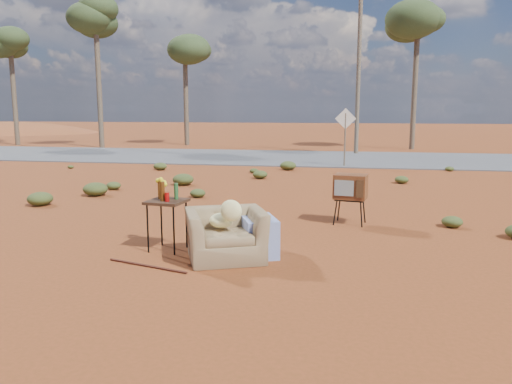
# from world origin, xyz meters

# --- Properties ---
(ground) EXTENTS (140.00, 140.00, 0.00)m
(ground) POSITION_xyz_m (0.00, 0.00, 0.00)
(ground) COLOR brown
(ground) RESTS_ON ground
(highway) EXTENTS (140.00, 7.00, 0.04)m
(highway) POSITION_xyz_m (0.00, 15.00, 0.02)
(highway) COLOR #565659
(highway) RESTS_ON ground
(armchair) EXTENTS (1.45, 1.27, 0.97)m
(armchair) POSITION_xyz_m (-0.00, -0.14, 0.46)
(armchair) COLOR olive
(armchair) RESTS_ON ground
(tv_unit) EXTENTS (0.66, 0.57, 0.95)m
(tv_unit) POSITION_xyz_m (1.69, 2.40, 0.71)
(tv_unit) COLOR black
(tv_unit) RESTS_ON ground
(side_table) EXTENTS (0.61, 0.61, 1.10)m
(side_table) POSITION_xyz_m (-1.11, 0.14, 0.81)
(side_table) COLOR #3A2215
(side_table) RESTS_ON ground
(rusty_bar) EXTENTS (1.28, 0.42, 0.04)m
(rusty_bar) POSITION_xyz_m (-1.06, -0.77, 0.02)
(rusty_bar) COLOR #531F16
(rusty_bar) RESTS_ON ground
(road_sign) EXTENTS (0.78, 0.06, 2.19)m
(road_sign) POSITION_xyz_m (1.50, 12.00, 1.50)
(road_sign) COLOR brown
(road_sign) RESTS_ON ground
(eucalyptus_far_left) EXTENTS (3.20, 3.20, 7.10)m
(eucalyptus_far_left) POSITION_xyz_m (-18.00, 20.00, 5.94)
(eucalyptus_far_left) COLOR brown
(eucalyptus_far_left) RESTS_ON ground
(eucalyptus_left) EXTENTS (3.20, 3.20, 8.10)m
(eucalyptus_left) POSITION_xyz_m (-12.00, 19.00, 6.92)
(eucalyptus_left) COLOR brown
(eucalyptus_left) RESTS_ON ground
(eucalyptus_near_left) EXTENTS (3.20, 3.20, 6.60)m
(eucalyptus_near_left) POSITION_xyz_m (-8.00, 22.00, 5.45)
(eucalyptus_near_left) COLOR brown
(eucalyptus_near_left) RESTS_ON ground
(eucalyptus_center) EXTENTS (3.20, 3.20, 7.60)m
(eucalyptus_center) POSITION_xyz_m (5.00, 21.00, 6.43)
(eucalyptus_center) COLOR brown
(eucalyptus_center) RESTS_ON ground
(utility_pole_center) EXTENTS (1.40, 0.20, 8.00)m
(utility_pole_center) POSITION_xyz_m (2.00, 17.50, 4.15)
(utility_pole_center) COLOR brown
(utility_pole_center) RESTS_ON ground
(scrub_patch) EXTENTS (17.49, 8.07, 0.33)m
(scrub_patch) POSITION_xyz_m (-0.82, 4.41, 0.14)
(scrub_patch) COLOR #444D22
(scrub_patch) RESTS_ON ground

